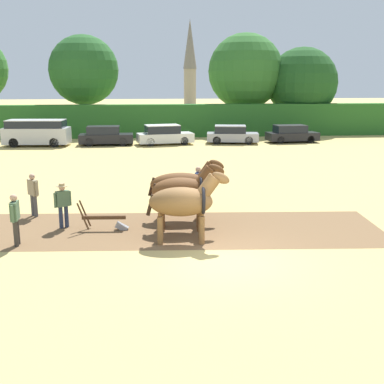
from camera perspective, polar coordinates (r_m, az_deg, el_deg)
The scene contains 20 objects.
ground_plane at distance 14.25m, azimuth 3.79°, elevation -7.97°, with size 240.00×240.00×0.00m, color tan.
plowed_furrow_strip at distance 17.23m, azimuth -11.45°, elevation -4.41°, with size 20.11×4.30×0.01m, color brown.
hedgerow at distance 44.43m, azimuth -2.97°, elevation 8.44°, with size 66.22×1.45×2.94m, color #286023.
tree_center at distance 48.10m, azimuth -12.71°, elevation 13.91°, with size 6.54×6.54×9.28m.
tree_center_right at distance 48.70m, azimuth 6.35°, elevation 14.02°, with size 7.31×7.31×9.57m.
tree_right at distance 49.28m, azimuth 12.94°, elevation 12.50°, with size 6.81×6.81×8.24m.
church_spire at distance 87.75m, azimuth -0.24°, elevation 15.11°, with size 2.38×2.38×15.45m.
draft_horse_lead_left at distance 15.32m, azimuth -0.92°, elevation -1.13°, with size 2.73×1.14×2.38m.
draft_horse_lead_right at distance 16.60m, azimuth -0.99°, elevation 0.16°, with size 2.67×1.10×2.40m.
draft_horse_trail_left at distance 17.92m, azimuth -1.02°, elevation 0.93°, with size 2.90×1.07×2.33m.
plow at distance 17.06m, azimuth -9.94°, elevation -3.40°, with size 1.75×0.49×1.13m.
farmer_at_plow at distance 17.50m, azimuth -15.07°, elevation -1.18°, with size 0.56×0.41×1.61m.
farmer_beside_team at distance 19.71m, azimuth 0.73°, elevation 1.02°, with size 0.33×0.65×1.68m.
farmer_onlooker_left at distance 16.06m, azimuth -20.23°, elevation -2.68°, with size 0.23×0.67×1.67m.
farmer_onlooker_right at distance 19.29m, azimuth -18.32°, elevation 0.04°, with size 0.47×0.53×1.67m.
parked_van at distance 40.11m, azimuth -17.93°, elevation 6.73°, with size 5.15×2.41×2.06m.
parked_car_left at distance 39.37m, azimuth -10.22°, elevation 6.56°, with size 4.28×1.76×1.52m.
parked_car_center_left at distance 39.16m, azimuth -3.30°, elevation 6.76°, with size 4.68×2.51×1.59m.
parked_car_center at distance 39.91m, azimuth 4.74°, elevation 6.78°, with size 4.39×2.35×1.48m.
parked_car_center_right at distance 41.39m, azimuth 11.71°, elevation 6.75°, with size 4.36×2.05×1.44m.
Camera 1 is at (-2.29, -13.09, 5.13)m, focal length 45.00 mm.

